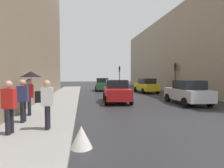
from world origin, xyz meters
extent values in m
plane|color=#28282B|center=(0.00, 0.00, 0.00)|extent=(120.00, 120.00, 0.00)
cube|color=gray|center=(-7.16, 6.00, 0.08)|extent=(2.85, 40.00, 0.16)
cube|color=gray|center=(11.74, 17.67, 5.17)|extent=(12.00, 33.71, 10.35)
cylinder|color=#2D2D2D|center=(0.85, 23.56, 1.88)|extent=(0.12, 0.12, 3.75)
cube|color=black|center=(0.85, 23.56, 3.23)|extent=(0.25, 0.31, 0.84)
cube|color=yellow|center=(0.85, 23.56, 1.05)|extent=(0.21, 0.17, 0.24)
sphere|color=#2D231E|center=(0.85, 23.37, 3.49)|extent=(0.18, 0.18, 0.18)
sphere|color=#2D231E|center=(0.85, 23.37, 3.23)|extent=(0.18, 0.18, 0.18)
sphere|color=green|center=(0.85, 23.37, 2.97)|extent=(0.18, 0.18, 0.18)
cylinder|color=#2D2D2D|center=(5.44, 13.04, 1.81)|extent=(0.12, 0.12, 3.62)
cube|color=black|center=(5.44, 13.04, 3.10)|extent=(0.34, 0.37, 0.84)
cube|color=yellow|center=(5.44, 13.04, 1.05)|extent=(0.25, 0.22, 0.24)
sphere|color=#2D231E|center=(5.36, 12.87, 3.36)|extent=(0.18, 0.18, 0.18)
sphere|color=#2D231E|center=(5.36, 12.87, 3.10)|extent=(0.18, 0.18, 0.18)
sphere|color=green|center=(5.36, 12.87, 2.84)|extent=(0.18, 0.18, 0.18)
cube|color=red|center=(-2.75, 6.86, 0.72)|extent=(2.10, 4.32, 0.80)
cube|color=black|center=(-2.74, 7.11, 1.44)|extent=(1.74, 2.11, 0.64)
cylinder|color=black|center=(-1.96, 5.45, 0.32)|extent=(0.27, 0.65, 0.64)
cylinder|color=black|center=(-3.75, 5.58, 0.32)|extent=(0.27, 0.65, 0.64)
cylinder|color=black|center=(-1.76, 8.14, 0.32)|extent=(0.27, 0.65, 0.64)
cylinder|color=black|center=(-3.55, 8.27, 0.32)|extent=(0.27, 0.65, 0.64)
cube|color=#2D6038|center=(-2.67, 18.18, 0.72)|extent=(2.08, 4.31, 0.80)
cube|color=black|center=(-2.65, 18.43, 1.44)|extent=(1.73, 2.10, 0.64)
cylinder|color=black|center=(-1.86, 16.77, 0.32)|extent=(0.26, 0.65, 0.64)
cylinder|color=black|center=(-3.66, 16.89, 0.32)|extent=(0.26, 0.65, 0.64)
cylinder|color=black|center=(-1.68, 19.47, 0.32)|extent=(0.26, 0.65, 0.64)
cylinder|color=black|center=(-3.47, 19.59, 0.32)|extent=(0.26, 0.65, 0.64)
cube|color=#BCBCC1|center=(2.22, 5.20, 0.72)|extent=(1.96, 4.27, 0.80)
cube|color=black|center=(2.21, 4.95, 1.44)|extent=(1.68, 2.06, 0.64)
cylinder|color=black|center=(1.38, 6.58, 0.32)|extent=(0.24, 0.65, 0.64)
cylinder|color=black|center=(3.17, 6.51, 0.32)|extent=(0.24, 0.65, 0.64)
cylinder|color=black|center=(1.27, 3.88, 0.32)|extent=(0.24, 0.65, 0.64)
cylinder|color=black|center=(3.07, 3.81, 0.32)|extent=(0.24, 0.65, 0.64)
cube|color=yellow|center=(2.31, 14.31, 0.72)|extent=(1.96, 4.27, 0.80)
cube|color=black|center=(2.32, 14.06, 1.44)|extent=(1.67, 2.06, 0.64)
cylinder|color=black|center=(1.36, 15.63, 0.32)|extent=(0.24, 0.65, 0.64)
cylinder|color=black|center=(3.16, 15.70, 0.32)|extent=(0.24, 0.65, 0.64)
cylinder|color=black|center=(1.46, 12.93, 0.32)|extent=(0.24, 0.65, 0.64)
cylinder|color=black|center=(3.26, 13.00, 0.32)|extent=(0.24, 0.65, 0.64)
cylinder|color=black|center=(-8.00, 2.26, 0.58)|extent=(0.16, 0.16, 0.85)
cylinder|color=black|center=(-7.95, 2.07, 0.58)|extent=(0.16, 0.16, 0.85)
cube|color=red|center=(-7.97, 2.17, 1.34)|extent=(0.46, 0.36, 0.66)
sphere|color=tan|center=(-7.97, 2.17, 1.81)|extent=(0.24, 0.24, 0.24)
cylinder|color=black|center=(-7.88, 2.19, 1.59)|extent=(0.02, 0.02, 0.90)
cone|color=black|center=(-7.88, 2.19, 2.16)|extent=(1.00, 1.00, 0.28)
cylinder|color=black|center=(-6.65, -0.32, 0.58)|extent=(0.16, 0.16, 0.85)
cylinder|color=black|center=(-6.65, -0.52, 0.58)|extent=(0.16, 0.16, 0.85)
cube|color=silver|center=(-6.65, -0.42, 1.34)|extent=(0.40, 0.26, 0.66)
sphere|color=tan|center=(-6.65, -0.42, 1.81)|extent=(0.24, 0.24, 0.24)
cube|color=black|center=(-6.95, -0.43, 1.34)|extent=(0.20, 0.28, 0.40)
cylinder|color=black|center=(-7.83, 0.88, 0.58)|extent=(0.16, 0.16, 0.85)
cylinder|color=black|center=(-7.84, 0.68, 0.58)|extent=(0.16, 0.16, 0.85)
cube|color=navy|center=(-7.84, 0.78, 1.34)|extent=(0.41, 0.28, 0.66)
sphere|color=tan|center=(-7.84, 0.78, 1.81)|extent=(0.24, 0.24, 0.24)
cube|color=black|center=(-8.14, 0.79, 1.34)|extent=(0.21, 0.29, 0.40)
cylinder|color=black|center=(-7.77, -0.72, 0.58)|extent=(0.16, 0.16, 0.85)
cylinder|color=black|center=(-7.81, -0.91, 0.58)|extent=(0.16, 0.16, 0.85)
cube|color=red|center=(-7.79, -0.81, 1.34)|extent=(0.44, 0.33, 0.66)
sphere|color=tan|center=(-7.79, -0.81, 1.81)|extent=(0.24, 0.24, 0.24)
cone|color=silver|center=(-5.44, -1.99, 0.33)|extent=(0.64, 0.64, 0.65)
camera|label=1|loc=(-5.40, -7.30, 2.09)|focal=29.57mm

